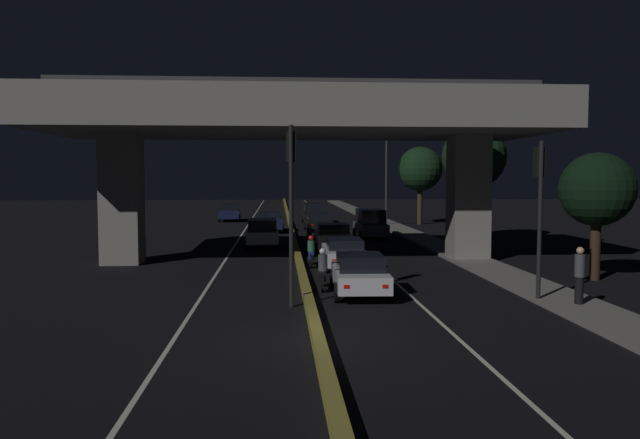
% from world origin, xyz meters
% --- Properties ---
extents(ground_plane, '(200.00, 200.00, 0.00)m').
position_xyz_m(ground_plane, '(0.00, 0.00, 0.00)').
color(ground_plane, black).
extents(lane_line_left_inner, '(0.12, 126.00, 0.00)m').
position_xyz_m(lane_line_left_inner, '(-3.62, 35.00, 0.00)').
color(lane_line_left_inner, beige).
rests_on(lane_line_left_inner, ground_plane).
extents(lane_line_right_inner, '(0.12, 126.00, 0.00)m').
position_xyz_m(lane_line_right_inner, '(3.62, 35.00, 0.00)').
color(lane_line_right_inner, beige).
rests_on(lane_line_right_inner, ground_plane).
extents(median_divider, '(0.30, 126.00, 0.32)m').
position_xyz_m(median_divider, '(0.00, 35.00, 0.16)').
color(median_divider, olive).
rests_on(median_divider, ground_plane).
extents(sidewalk_right, '(2.03, 126.00, 0.17)m').
position_xyz_m(sidewalk_right, '(8.41, 28.00, 0.08)').
color(sidewalk_right, slate).
rests_on(sidewalk_right, ground_plane).
extents(elevated_overpass, '(23.85, 9.69, 8.87)m').
position_xyz_m(elevated_overpass, '(0.00, 14.57, 6.77)').
color(elevated_overpass, gray).
rests_on(elevated_overpass, ground_plane).
extents(traffic_light_left_of_median, '(0.30, 0.49, 5.76)m').
position_xyz_m(traffic_light_left_of_median, '(-0.55, 4.07, 3.90)').
color(traffic_light_left_of_median, black).
rests_on(traffic_light_left_of_median, ground_plane).
extents(traffic_light_right_of_median, '(0.30, 0.49, 5.29)m').
position_xyz_m(traffic_light_right_of_median, '(7.50, 4.08, 3.60)').
color(traffic_light_right_of_median, black).
rests_on(traffic_light_right_of_median, ground_plane).
extents(street_lamp, '(2.59, 0.32, 8.16)m').
position_xyz_m(street_lamp, '(7.76, 36.57, 4.84)').
color(street_lamp, '#2D2D30').
rests_on(street_lamp, ground_plane).
extents(car_white_lead, '(2.03, 4.22, 1.45)m').
position_xyz_m(car_white_lead, '(1.87, 5.87, 0.76)').
color(car_white_lead, silver).
rests_on(car_white_lead, ground_plane).
extents(car_white_second, '(1.96, 4.53, 1.36)m').
position_xyz_m(car_white_second, '(2.01, 12.42, 0.71)').
color(car_white_second, silver).
rests_on(car_white_second, ground_plane).
extents(car_white_third, '(2.08, 4.41, 1.58)m').
position_xyz_m(car_white_third, '(2.04, 18.50, 0.81)').
color(car_white_third, silver).
rests_on(car_white_third, ground_plane).
extents(car_grey_fourth, '(2.06, 4.14, 1.98)m').
position_xyz_m(car_grey_fourth, '(5.25, 26.13, 1.02)').
color(car_grey_fourth, '#515459').
rests_on(car_grey_fourth, ground_plane).
extents(car_black_fifth, '(2.19, 4.09, 1.34)m').
position_xyz_m(car_black_fifth, '(2.10, 32.22, 0.68)').
color(car_black_fifth, black).
rests_on(car_black_fifth, ground_plane).
extents(car_black_sixth, '(1.90, 4.69, 1.82)m').
position_xyz_m(car_black_sixth, '(2.10, 40.35, 0.92)').
color(car_black_sixth, black).
rests_on(car_black_sixth, ground_plane).
extents(car_white_lead_oncoming, '(2.13, 4.55, 1.65)m').
position_xyz_m(car_white_lead_oncoming, '(-1.94, 21.49, 0.87)').
color(car_white_lead_oncoming, silver).
rests_on(car_white_lead_oncoming, ground_plane).
extents(car_dark_blue_second_oncoming, '(2.10, 4.25, 1.53)m').
position_xyz_m(car_dark_blue_second_oncoming, '(-1.65, 31.47, 0.81)').
color(car_dark_blue_second_oncoming, '#141938').
rests_on(car_dark_blue_second_oncoming, ground_plane).
extents(car_dark_blue_third_oncoming, '(2.18, 4.30, 1.60)m').
position_xyz_m(car_dark_blue_third_oncoming, '(-5.61, 43.59, 0.82)').
color(car_dark_blue_third_oncoming, '#141938').
rests_on(car_dark_blue_third_oncoming, ground_plane).
extents(motorcycle_black_filtering_near, '(0.34, 1.91, 1.52)m').
position_xyz_m(motorcycle_black_filtering_near, '(0.66, 7.07, 0.64)').
color(motorcycle_black_filtering_near, black).
rests_on(motorcycle_black_filtering_near, ground_plane).
extents(motorcycle_blue_filtering_mid, '(0.33, 2.00, 1.44)m').
position_xyz_m(motorcycle_blue_filtering_mid, '(0.54, 13.04, 0.61)').
color(motorcycle_blue_filtering_mid, black).
rests_on(motorcycle_blue_filtering_mid, ground_plane).
extents(motorcycle_red_filtering_far, '(0.34, 1.74, 1.38)m').
position_xyz_m(motorcycle_red_filtering_far, '(0.86, 21.12, 0.59)').
color(motorcycle_red_filtering_far, black).
rests_on(motorcycle_red_filtering_far, ground_plane).
extents(pedestrian_on_sidewalk, '(0.32, 0.32, 1.79)m').
position_xyz_m(pedestrian_on_sidewalk, '(8.41, 3.05, 1.08)').
color(pedestrian_on_sidewalk, black).
rests_on(pedestrian_on_sidewalk, sidewalk_right).
extents(roadside_tree_kerbside_near, '(2.94, 2.94, 5.11)m').
position_xyz_m(roadside_tree_kerbside_near, '(11.70, 8.38, 3.61)').
color(roadside_tree_kerbside_near, '#2D2116').
rests_on(roadside_tree_kerbside_near, ground_plane).
extents(roadside_tree_kerbside_mid, '(4.09, 4.09, 7.50)m').
position_xyz_m(roadside_tree_kerbside_mid, '(11.52, 23.57, 5.41)').
color(roadside_tree_kerbside_mid, '#2D2116').
rests_on(roadside_tree_kerbside_mid, ground_plane).
extents(roadside_tree_kerbside_far, '(3.87, 3.87, 6.80)m').
position_xyz_m(roadside_tree_kerbside_far, '(11.40, 38.24, 4.83)').
color(roadside_tree_kerbside_far, '#38281C').
rests_on(roadside_tree_kerbside_far, ground_plane).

